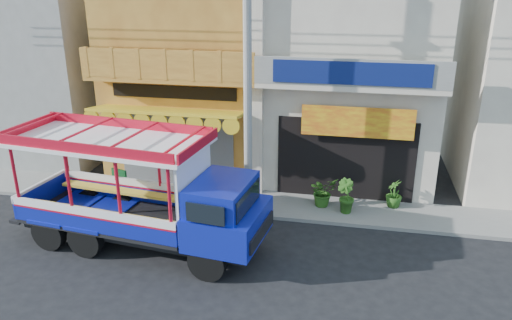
{
  "coord_description": "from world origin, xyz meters",
  "views": [
    {
      "loc": [
        2.19,
        -11.11,
        7.33
      ],
      "look_at": [
        -0.58,
        2.5,
        2.19
      ],
      "focal_mm": 35.0,
      "sensor_mm": 36.0,
      "label": 1
    }
  ],
  "objects": [
    {
      "name": "ground",
      "position": [
        0.0,
        0.0,
        0.0
      ],
      "size": [
        90.0,
        90.0,
        0.0
      ],
      "primitive_type": "plane",
      "color": "black",
      "rests_on": "ground"
    },
    {
      "name": "shophouse_left",
      "position": [
        -4.0,
        7.96,
        4.11
      ],
      "size": [
        6.0,
        7.5,
        8.24
      ],
      "color": "#A26124",
      "rests_on": "ground"
    },
    {
      "name": "party_pilaster",
      "position": [
        -1.0,
        4.85,
        4.0
      ],
      "size": [
        0.35,
        0.3,
        8.0
      ],
      "primitive_type": "cube",
      "color": "beige",
      "rests_on": "ground"
    },
    {
      "name": "songthaew_truck",
      "position": [
        -3.02,
        0.58,
        1.64
      ],
      "size": [
        7.52,
        3.2,
        3.41
      ],
      "color": "black",
      "rests_on": "ground"
    },
    {
      "name": "potted_plant_b",
      "position": [
        2.09,
        3.81,
        0.67
      ],
      "size": [
        0.78,
        0.77,
        1.1
      ],
      "primitive_type": "imported",
      "rotation": [
        0.0,
        0.0,
        2.37
      ],
      "color": "#295718",
      "rests_on": "sidewalk"
    },
    {
      "name": "sidewalk",
      "position": [
        0.0,
        4.0,
        0.06
      ],
      "size": [
        30.0,
        2.0,
        0.12
      ],
      "primitive_type": "cube",
      "color": "slate",
      "rests_on": "ground"
    },
    {
      "name": "potted_plant_c",
      "position": [
        3.66,
        4.53,
        0.59
      ],
      "size": [
        0.56,
        0.56,
        0.94
      ],
      "primitive_type": "imported",
      "rotation": [
        0.0,
        0.0,
        4.65
      ],
      "color": "#295718",
      "rests_on": "sidewalk"
    },
    {
      "name": "utility_pole",
      "position": [
        -0.85,
        3.3,
        5.03
      ],
      "size": [
        28.0,
        0.26,
        9.0
      ],
      "color": "gray",
      "rests_on": "ground"
    },
    {
      "name": "shophouse_right",
      "position": [
        2.0,
        7.96,
        4.11
      ],
      "size": [
        6.0,
        6.75,
        8.24
      ],
      "color": "beige",
      "rests_on": "ground"
    },
    {
      "name": "potted_plant_a",
      "position": [
        1.34,
        4.16,
        0.61
      ],
      "size": [
        1.18,
        1.17,
        0.99
      ],
      "primitive_type": "imported",
      "rotation": [
        0.0,
        0.0,
        0.73
      ],
      "color": "#295718",
      "rests_on": "sidewalk"
    },
    {
      "name": "filler_building_left",
      "position": [
        -11.0,
        8.0,
        3.8
      ],
      "size": [
        6.0,
        6.0,
        7.6
      ],
      "primitive_type": "cube",
      "color": "gray",
      "rests_on": "ground"
    },
    {
      "name": "green_sign",
      "position": [
        -5.64,
        3.6,
        0.52
      ],
      "size": [
        0.62,
        0.43,
        0.95
      ],
      "color": "black",
      "rests_on": "sidewalk"
    }
  ]
}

